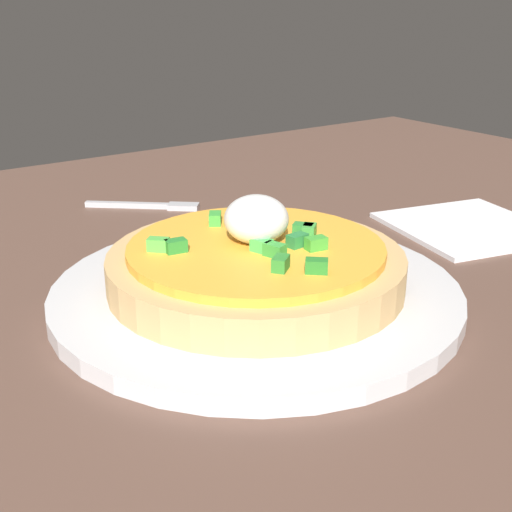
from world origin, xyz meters
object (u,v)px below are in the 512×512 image
at_px(plate, 256,293).
at_px(pizza, 256,263).
at_px(fork, 152,206).
at_px(napkin, 468,227).

distance_m(plate, pizza, 0.02).
bearing_deg(fork, napkin, -7.07).
relative_size(plate, pizza, 1.39).
height_order(plate, fork, plate).
height_order(pizza, fork, pizza).
height_order(plate, napkin, plate).
bearing_deg(napkin, fork, 132.83).
xyz_separation_m(pizza, napkin, (0.23, 0.01, -0.02)).
distance_m(plate, napkin, 0.23).
bearing_deg(plate, pizza, 37.31).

